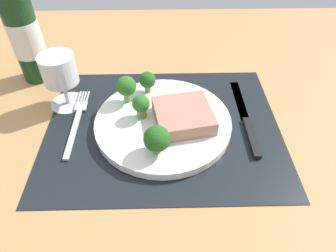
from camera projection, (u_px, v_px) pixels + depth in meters
ground_plane at (165, 132)px, 59.83cm from camera, size 140.00×110.00×3.00cm
placemat at (165, 126)px, 58.68cm from camera, size 45.13×35.96×0.30cm
plate at (165, 122)px, 58.01cm from camera, size 26.27×26.27×1.60cm
steak at (185, 116)px, 56.07cm from camera, size 12.01×11.82×2.88cm
broccoli_near_fork at (143, 105)px, 56.08cm from camera, size 3.34×3.34×4.87cm
broccoli_center at (149, 80)px, 61.68cm from camera, size 3.44×3.44×4.73cm
broccoli_back_left at (128, 87)px, 58.91cm from camera, size 3.98×3.98×5.77cm
broccoli_front_edge at (159, 139)px, 49.42cm from camera, size 4.52×4.52×5.46cm
fork at (79, 121)px, 59.14cm from camera, size 2.40×19.20×0.50cm
knife at (248, 121)px, 59.01cm from camera, size 1.80×23.00×0.80cm
wine_bottle at (25, 31)px, 62.97cm from camera, size 6.63×6.63×31.31cm
wine_glass at (62, 73)px, 58.56cm from camera, size 7.37×7.37×11.45cm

